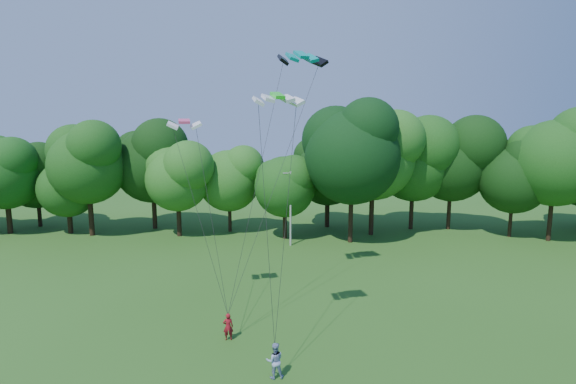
{
  "coord_description": "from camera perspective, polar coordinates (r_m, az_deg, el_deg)",
  "views": [
    {
      "loc": [
        -0.27,
        -12.37,
        12.32
      ],
      "look_at": [
        -0.95,
        13.0,
        8.26
      ],
      "focal_mm": 28.0,
      "sensor_mm": 36.0,
      "label": 1
    }
  ],
  "objects": [
    {
      "name": "utility_pole",
      "position": [
        44.16,
        0.33,
        -1.98
      ],
      "size": [
        1.49,
        0.19,
        7.44
      ],
      "rotation": [
        0.0,
        0.0,
        0.02
      ],
      "color": "#AAA9A1",
      "rests_on": "ground"
    },
    {
      "name": "kite_flyer_left",
      "position": [
        26.69,
        -7.61,
        -16.59
      ],
      "size": [
        0.63,
        0.47,
        1.58
      ],
      "primitive_type": "imported",
      "rotation": [
        0.0,
        0.0,
        3.31
      ],
      "color": "maroon",
      "rests_on": "ground"
    },
    {
      "name": "kite_flyer_right",
      "position": [
        23.08,
        -1.7,
        -20.6
      ],
      "size": [
        0.97,
        0.82,
        1.78
      ],
      "primitive_type": "imported",
      "rotation": [
        0.0,
        0.0,
        3.32
      ],
      "color": "#94A4CE",
      "rests_on": "ground"
    },
    {
      "name": "kite_teal",
      "position": [
        31.21,
        1.68,
        17.03
      ],
      "size": [
        3.51,
        2.5,
        0.72
      ],
      "rotation": [
        0.0,
        0.0,
        0.38
      ],
      "color": "#048D86",
      "rests_on": "ground"
    },
    {
      "name": "kite_green",
      "position": [
        22.99,
        -1.34,
        12.16
      ],
      "size": [
        2.73,
        1.91,
        0.43
      ],
      "rotation": [
        0.0,
        0.0,
        0.35
      ],
      "color": "#21DD21",
      "rests_on": "ground"
    },
    {
      "name": "kite_pink",
      "position": [
        28.23,
        -13.05,
        8.74
      ],
      "size": [
        2.26,
        1.52,
        0.32
      ],
      "rotation": [
        0.0,
        0.0,
        0.27
      ],
      "color": "#ED417A",
      "rests_on": "ground"
    },
    {
      "name": "tree_back_west",
      "position": [
        57.35,
        -32.4,
        3.05
      ],
      "size": [
        8.48,
        8.48,
        12.33
      ],
      "color": "black",
      "rests_on": "ground"
    },
    {
      "name": "tree_back_center",
      "position": [
        45.09,
        8.15,
        5.33
      ],
      "size": [
        10.39,
        10.39,
        15.12
      ],
      "color": "black",
      "rests_on": "ground"
    }
  ]
}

